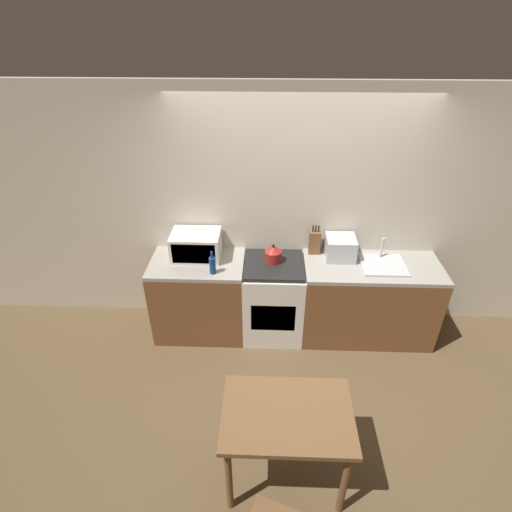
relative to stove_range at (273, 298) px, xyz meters
The scene contains 12 objects.
ground_plane 0.78m from the stove_range, 70.34° to the right, with size 16.00×16.00×0.00m, color brown.
wall_back 0.94m from the stove_range, 58.04° to the left, with size 10.00×0.06×2.60m.
counter_left_run 0.80m from the stove_range, behind, with size 0.97×0.62×0.90m.
counter_right_run 1.01m from the stove_range, ahead, with size 1.40×0.62×0.90m.
stove_range is the anchor object (origin of this frame).
kettle 0.54m from the stove_range, 104.26° to the left, with size 0.17×0.17×0.20m.
microwave 1.01m from the stove_range, behind, with size 0.50×0.36×0.27m.
bottle 0.84m from the stove_range, 162.52° to the right, with size 0.06×0.06×0.25m.
knife_block 0.76m from the stove_range, 28.31° to the left, with size 0.12×0.09×0.33m.
toaster_oven 0.90m from the stove_range, 11.94° to the left, with size 0.30×0.29×0.23m.
sink_basin 1.20m from the stove_range, ahead, with size 0.45×0.41×0.24m.
dining_table 1.67m from the stove_range, 86.74° to the right, with size 0.92×0.63×0.75m.
Camera 1 is at (-0.27, -2.82, 3.15)m, focal length 28.00 mm.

